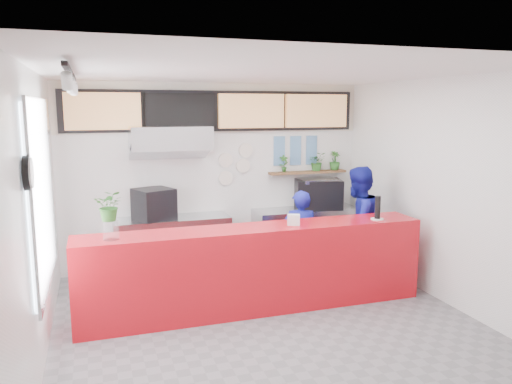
{
  "coord_description": "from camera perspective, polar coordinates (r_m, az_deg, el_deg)",
  "views": [
    {
      "loc": [
        -1.92,
        -5.47,
        2.59
      ],
      "look_at": [
        0.1,
        0.7,
        1.5
      ],
      "focal_mm": 35.0,
      "sensor_mm": 36.0,
      "label": 1
    }
  ],
  "objects": [
    {
      "name": "menu_board_far_right",
      "position": [
        8.66,
        6.9,
        9.19
      ],
      "size": [
        1.1,
        0.1,
        0.55
      ],
      "primitive_type": "cube",
      "color": "tan",
      "rests_on": "wall_back"
    },
    {
      "name": "extraction_hood",
      "position": [
        7.72,
        -9.8,
        6.12
      ],
      "size": [
        1.2,
        0.7,
        0.35
      ],
      "primitive_type": "cube",
      "color": "#B2B5BA",
      "rests_on": "ceiling"
    },
    {
      "name": "window_pane",
      "position": [
        5.87,
        -23.27,
        0.02
      ],
      "size": [
        0.04,
        2.2,
        1.9
      ],
      "primitive_type": "cube",
      "color": "silver",
      "rests_on": "wall_left"
    },
    {
      "name": "dec_plate_d",
      "position": [
        8.33,
        -1.17,
        4.77
      ],
      "size": [
        0.24,
        0.03,
        0.24
      ],
      "primitive_type": "cylinder",
      "rotation": [
        1.57,
        0.0,
        0.0
      ],
      "color": "silver",
      "rests_on": "wall_back"
    },
    {
      "name": "herb_a",
      "position": [
        8.5,
        3.2,
        3.27
      ],
      "size": [
        0.16,
        0.11,
        0.29
      ],
      "primitive_type": "imported",
      "rotation": [
        0.0,
        0.0,
        -0.04
      ],
      "color": "#2A6423",
      "rests_on": "herb_shelf"
    },
    {
      "name": "dec_plate_c",
      "position": [
        8.29,
        -3.48,
        1.6
      ],
      "size": [
        0.24,
        0.03,
        0.24
      ],
      "primitive_type": "cylinder",
      "rotation": [
        1.57,
        0.0,
        0.0
      ],
      "color": "silver",
      "rests_on": "wall_back"
    },
    {
      "name": "menu_board_far_left",
      "position": [
        7.86,
        -17.08,
        8.82
      ],
      "size": [
        1.1,
        0.1,
        0.55
      ],
      "primitive_type": "cube",
      "color": "tan",
      "rests_on": "wall_back"
    },
    {
      "name": "ceiling",
      "position": [
        5.82,
        1.24,
        13.57
      ],
      "size": [
        5.0,
        5.0,
        0.0
      ],
      "primitive_type": "plane",
      "rotation": [
        3.14,
        0.0,
        0.0
      ],
      "color": "silver"
    },
    {
      "name": "window_frame",
      "position": [
        5.87,
        -23.08,
        0.03
      ],
      "size": [
        0.03,
        2.3,
        2.0
      ],
      "primitive_type": "cube",
      "color": "#B2B5BA",
      "rests_on": "wall_left"
    },
    {
      "name": "menu_board_mid_left",
      "position": [
        7.97,
        -8.61,
        9.13
      ],
      "size": [
        1.1,
        0.1,
        0.55
      ],
      "primitive_type": "cube",
      "color": "black",
      "rests_on": "wall_back"
    },
    {
      "name": "basil_vase",
      "position": [
        5.92,
        -16.37,
        -1.49
      ],
      "size": [
        0.37,
        0.34,
        0.36
      ],
      "primitive_type": "imported",
      "rotation": [
        0.0,
        0.0,
        -0.21
      ],
      "color": "#2A6423",
      "rests_on": "glass_vase"
    },
    {
      "name": "hood_lip",
      "position": [
        7.73,
        -9.76,
        4.64
      ],
      "size": [
        1.2,
        0.69,
        0.31
      ],
      "primitive_type": "cube",
      "rotation": [
        -0.35,
        0.0,
        0.0
      ],
      "color": "#B2B5BA",
      "rests_on": "ceiling"
    },
    {
      "name": "wall_clock_face",
      "position": [
        4.63,
        -24.32,
        2.0
      ],
      "size": [
        0.02,
        0.26,
        0.26
      ],
      "primitive_type": "cylinder",
      "rotation": [
        0.0,
        1.57,
        0.0
      ],
      "color": "white",
      "rests_on": "wall_left"
    },
    {
      "name": "photo_frame_a",
      "position": [
        8.53,
        2.68,
        5.54
      ],
      "size": [
        0.2,
        0.02,
        0.25
      ],
      "primitive_type": "cube",
      "color": "#598CBF",
      "rests_on": "wall_back"
    },
    {
      "name": "glass_vase",
      "position": [
        5.98,
        -16.24,
        -4.22
      ],
      "size": [
        0.21,
        0.21,
        0.22
      ],
      "primitive_type": "cylinder",
      "rotation": [
        0.0,
        0.0,
        -0.19
      ],
      "color": "silver",
      "rests_on": "service_counter"
    },
    {
      "name": "herb_shelf",
      "position": [
        8.69,
        5.93,
        2.27
      ],
      "size": [
        1.4,
        0.18,
        0.04
      ],
      "primitive_type": "cube",
      "color": "brown",
      "rests_on": "wall_back"
    },
    {
      "name": "photo_frame_e",
      "position": [
        8.66,
        4.53,
        3.93
      ],
      "size": [
        0.2,
        0.02,
        0.25
      ],
      "primitive_type": "cube",
      "color": "#598CBF",
      "rests_on": "wall_back"
    },
    {
      "name": "track_rail",
      "position": [
        5.49,
        -20.47,
        12.6
      ],
      "size": [
        0.05,
        2.4,
        0.04
      ],
      "primitive_type": "cube",
      "color": "black",
      "rests_on": "ceiling"
    },
    {
      "name": "photo_frame_d",
      "position": [
        8.55,
        2.67,
        3.87
      ],
      "size": [
        0.2,
        0.02,
        0.25
      ],
      "primitive_type": "cube",
      "color": "#598CBF",
      "rests_on": "wall_back"
    },
    {
      "name": "panini_oven",
      "position": [
        7.86,
        -11.59,
        -1.33
      ],
      "size": [
        0.69,
        0.69,
        0.47
      ],
      "primitive_type": "cube",
      "rotation": [
        0.0,
        0.0,
        0.39
      ],
      "color": "black",
      "rests_on": "prep_bench"
    },
    {
      "name": "soffit",
      "position": [
        8.16,
        -4.57,
        9.21
      ],
      "size": [
        4.8,
        0.04,
        0.65
      ],
      "primitive_type": "cube",
      "color": "black",
      "rests_on": "wall_back"
    },
    {
      "name": "wall_right",
      "position": [
        7.12,
        20.55,
        0.11
      ],
      "size": [
        0.0,
        5.0,
        5.0
      ],
      "primitive_type": "plane",
      "rotation": [
        1.57,
        0.0,
        -1.57
      ],
      "color": "white",
      "rests_on": "ground"
    },
    {
      "name": "service_counter",
      "position": [
        6.51,
        -0.02,
        -8.74
      ],
      "size": [
        4.5,
        0.6,
        1.1
      ],
      "primitive_type": "cube",
      "color": "red",
      "rests_on": "ground"
    },
    {
      "name": "staff_right",
      "position": [
        7.68,
        11.48,
        -3.61
      ],
      "size": [
        1.05,
        0.95,
        1.74
      ],
      "primitive_type": "imported",
      "rotation": [
        0.0,
        0.0,
        3.58
      ],
      "color": "navy",
      "rests_on": "ground"
    },
    {
      "name": "dec_plate_a",
      "position": [
        8.25,
        -3.5,
        3.66
      ],
      "size": [
        0.24,
        0.03,
        0.24
      ],
      "primitive_type": "cylinder",
      "rotation": [
        1.57,
        0.0,
        0.0
      ],
      "color": "silver",
      "rests_on": "wall_back"
    },
    {
      "name": "espresso_tray",
      "position": [
        8.58,
        7.14,
        1.34
      ],
      "size": [
        0.67,
        0.48,
        0.06
      ],
      "primitive_type": "cube",
      "rotation": [
        0.0,
        0.0,
        -0.04
      ],
      "color": "#AFB1B6",
      "rests_on": "espresso_machine"
    },
    {
      "name": "photo_frame_b",
      "position": [
        8.64,
        4.55,
        5.58
      ],
      "size": [
        0.2,
        0.02,
        0.25
      ],
      "primitive_type": "cube",
      "color": "#598CBF",
      "rests_on": "wall_back"
    },
    {
      "name": "wall_left",
      "position": [
        5.61,
        -23.7,
        -2.49
      ],
      "size": [
        0.0,
        5.0,
        5.0
      ],
      "primitive_type": "plane",
      "rotation": [
        1.57,
        0.0,
        1.57
      ],
      "color": "white",
      "rests_on": "ground"
    },
    {
      "name": "white_plate",
      "position": [
        6.98,
        13.68,
        -3.02
      ],
      "size": [
        0.19,
        0.19,
        0.01
      ],
      "primitive_type": "cylinder",
      "rotation": [
        0.0,
        0.0,
        0.09
      ],
      "color": "white",
      "rests_on": "service_counter"
    },
    {
      "name": "pepper_mill",
      "position": [
        6.95,
        13.73,
        -1.71
      ],
      "size": [
        0.08,
        0.08,
        0.31
      ],
      "primitive_type": "cylinder",
      "rotation": [
        0.0,
        0.0,
        0.07
      ],
      "color": "black",
      "rests_on": "white_plate"
    },
    {
      "name": "espresso_machine",
      "position": [
        8.61,
        7.1,
        -0.2
      ],
      "size": [
        0.88,
        0.73,
        0.49
      ],
      "primitive_type": "cube",
      "rotation": [
        0.0,
        0.0,
        -0.26
      ],
      "color": "black",
      "rests_on": "right_bench"
    },
    {
      "name": "staff_center",
      "position": [
        7.32,
        5.06,
        -5.34
      ],
      "size": [
        0.6,
        0.49,
        1.43
      ],
      "primitive_type": "imported",
      "rotation": [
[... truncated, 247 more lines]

